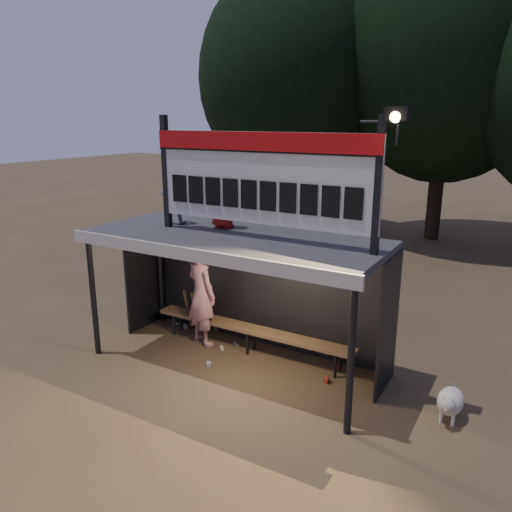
{
  "coord_description": "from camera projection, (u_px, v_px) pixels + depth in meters",
  "views": [
    {
      "loc": [
        4.31,
        -6.66,
        4.17
      ],
      "look_at": [
        0.2,
        0.4,
        1.9
      ],
      "focal_mm": 35.0,
      "sensor_mm": 36.0,
      "label": 1
    }
  ],
  "objects": [
    {
      "name": "dog",
      "position": [
        450.0,
        402.0,
        7.08
      ],
      "size": [
        0.36,
        0.81,
        0.49
      ],
      "color": "silver",
      "rests_on": "ground"
    },
    {
      "name": "ground",
      "position": [
        235.0,
        364.0,
        8.75
      ],
      "size": [
        80.0,
        80.0,
        0.0
      ],
      "primitive_type": "plane",
      "color": "brown",
      "rests_on": "ground"
    },
    {
      "name": "bench",
      "position": [
        251.0,
        330.0,
        9.1
      ],
      "size": [
        4.0,
        0.35,
        0.48
      ],
      "color": "olive",
      "rests_on": "ground"
    },
    {
      "name": "child_b",
      "position": [
        223.0,
        197.0,
        8.55
      ],
      "size": [
        0.58,
        0.43,
        1.07
      ],
      "primitive_type": "imported",
      "rotation": [
        0.0,
        0.0,
        2.97
      ],
      "color": "#AF1E1A",
      "rests_on": "dugout_shelter"
    },
    {
      "name": "child_a",
      "position": [
        173.0,
        195.0,
        8.93
      ],
      "size": [
        0.59,
        0.53,
        1.02
      ],
      "primitive_type": "imported",
      "rotation": [
        0.0,
        0.0,
        3.48
      ],
      "color": "gray",
      "rests_on": "dugout_shelter"
    },
    {
      "name": "scoreboard_assembly",
      "position": [
        263.0,
        175.0,
        7.59
      ],
      "size": [
        4.1,
        0.27,
        1.99
      ],
      "color": "black",
      "rests_on": "dugout_shelter"
    },
    {
      "name": "dugout_shelter",
      "position": [
        241.0,
        260.0,
        8.46
      ],
      "size": [
        5.1,
        2.08,
        2.32
      ],
      "color": "#3C3C3E",
      "rests_on": "ground"
    },
    {
      "name": "bats",
      "position": [
        200.0,
        311.0,
        9.98
      ],
      "size": [
        0.68,
        0.35,
        0.84
      ],
      "color": "olive",
      "rests_on": "ground"
    },
    {
      "name": "litter",
      "position": [
        233.0,
        346.0,
        9.33
      ],
      "size": [
        3.72,
        1.29,
        0.08
      ],
      "color": "#AB2F1D",
      "rests_on": "ground"
    },
    {
      "name": "tree_mid",
      "position": [
        449.0,
        54.0,
        16.19
      ],
      "size": [
        7.22,
        7.22,
        10.36
      ],
      "color": "#302115",
      "rests_on": "ground"
    },
    {
      "name": "tree_left",
      "position": [
        290.0,
        78.0,
        17.54
      ],
      "size": [
        6.46,
        6.46,
        9.27
      ],
      "color": "black",
      "rests_on": "ground"
    },
    {
      "name": "player",
      "position": [
        202.0,
        294.0,
        9.33
      ],
      "size": [
        0.84,
        0.69,
        1.97
      ],
      "primitive_type": "imported",
      "rotation": [
        0.0,
        0.0,
        2.8
      ],
      "color": "silver",
      "rests_on": "ground"
    }
  ]
}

